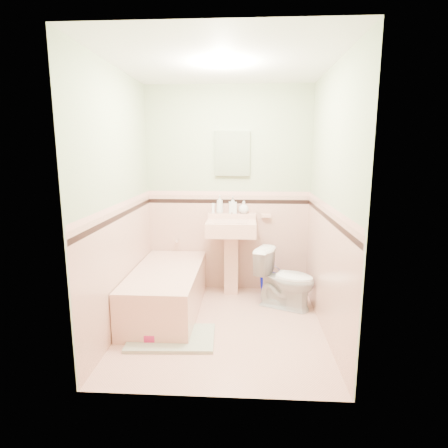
# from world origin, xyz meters

# --- Properties ---
(floor) EXTENTS (2.20, 2.20, 0.00)m
(floor) POSITION_xyz_m (0.00, 0.00, 0.00)
(floor) COLOR #E6AE96
(floor) RESTS_ON ground
(ceiling) EXTENTS (2.20, 2.20, 0.00)m
(ceiling) POSITION_xyz_m (0.00, 0.00, 2.50)
(ceiling) COLOR white
(ceiling) RESTS_ON ground
(wall_back) EXTENTS (2.50, 0.00, 2.50)m
(wall_back) POSITION_xyz_m (0.00, 1.10, 1.25)
(wall_back) COLOR beige
(wall_back) RESTS_ON ground
(wall_front) EXTENTS (2.50, 0.00, 2.50)m
(wall_front) POSITION_xyz_m (0.00, -1.10, 1.25)
(wall_front) COLOR beige
(wall_front) RESTS_ON ground
(wall_left) EXTENTS (0.00, 2.50, 2.50)m
(wall_left) POSITION_xyz_m (-1.00, 0.00, 1.25)
(wall_left) COLOR beige
(wall_left) RESTS_ON ground
(wall_right) EXTENTS (0.00, 2.50, 2.50)m
(wall_right) POSITION_xyz_m (1.00, 0.00, 1.25)
(wall_right) COLOR beige
(wall_right) RESTS_ON ground
(wainscot_back) EXTENTS (2.00, 0.00, 2.00)m
(wainscot_back) POSITION_xyz_m (0.00, 1.09, 0.60)
(wainscot_back) COLOR beige
(wainscot_back) RESTS_ON ground
(wainscot_front) EXTENTS (2.00, 0.00, 2.00)m
(wainscot_front) POSITION_xyz_m (0.00, -1.09, 0.60)
(wainscot_front) COLOR beige
(wainscot_front) RESTS_ON ground
(wainscot_left) EXTENTS (0.00, 2.20, 2.20)m
(wainscot_left) POSITION_xyz_m (-0.99, 0.00, 0.60)
(wainscot_left) COLOR beige
(wainscot_left) RESTS_ON ground
(wainscot_right) EXTENTS (0.00, 2.20, 2.20)m
(wainscot_right) POSITION_xyz_m (0.99, 0.00, 0.60)
(wainscot_right) COLOR beige
(wainscot_right) RESTS_ON ground
(accent_back) EXTENTS (2.00, 0.00, 2.00)m
(accent_back) POSITION_xyz_m (0.00, 1.08, 1.12)
(accent_back) COLOR black
(accent_back) RESTS_ON ground
(accent_front) EXTENTS (2.00, 0.00, 2.00)m
(accent_front) POSITION_xyz_m (0.00, -1.08, 1.12)
(accent_front) COLOR black
(accent_front) RESTS_ON ground
(accent_left) EXTENTS (0.00, 2.20, 2.20)m
(accent_left) POSITION_xyz_m (-0.98, 0.00, 1.12)
(accent_left) COLOR black
(accent_left) RESTS_ON ground
(accent_right) EXTENTS (0.00, 2.20, 2.20)m
(accent_right) POSITION_xyz_m (0.98, 0.00, 1.12)
(accent_right) COLOR black
(accent_right) RESTS_ON ground
(cap_back) EXTENTS (2.00, 0.00, 2.00)m
(cap_back) POSITION_xyz_m (0.00, 1.08, 1.22)
(cap_back) COLOR #E6A997
(cap_back) RESTS_ON ground
(cap_front) EXTENTS (2.00, 0.00, 2.00)m
(cap_front) POSITION_xyz_m (0.00, -1.08, 1.22)
(cap_front) COLOR #E6A997
(cap_front) RESTS_ON ground
(cap_left) EXTENTS (0.00, 2.20, 2.20)m
(cap_left) POSITION_xyz_m (-0.98, 0.00, 1.22)
(cap_left) COLOR #E6A997
(cap_left) RESTS_ON ground
(cap_right) EXTENTS (0.00, 2.20, 2.20)m
(cap_right) POSITION_xyz_m (0.98, 0.00, 1.22)
(cap_right) COLOR #E6A997
(cap_right) RESTS_ON ground
(bathtub) EXTENTS (0.70, 1.50, 0.45)m
(bathtub) POSITION_xyz_m (-0.63, 0.33, 0.23)
(bathtub) COLOR #E1AA93
(bathtub) RESTS_ON floor
(tub_faucet) EXTENTS (0.04, 0.12, 0.04)m
(tub_faucet) POSITION_xyz_m (-0.63, 1.05, 0.63)
(tub_faucet) COLOR silver
(tub_faucet) RESTS_ON wall_back
(sink) EXTENTS (0.58, 0.48, 0.92)m
(sink) POSITION_xyz_m (0.05, 0.86, 0.46)
(sink) COLOR #E1AA93
(sink) RESTS_ON floor
(sink_faucet) EXTENTS (0.02, 0.02, 0.10)m
(sink_faucet) POSITION_xyz_m (0.05, 1.00, 0.95)
(sink_faucet) COLOR silver
(sink_faucet) RESTS_ON sink
(medicine_cabinet) EXTENTS (0.42, 0.04, 0.53)m
(medicine_cabinet) POSITION_xyz_m (0.05, 1.07, 1.70)
(medicine_cabinet) COLOR white
(medicine_cabinet) RESTS_ON wall_back
(soap_dish) EXTENTS (0.12, 0.07, 0.04)m
(soap_dish) POSITION_xyz_m (0.47, 1.06, 0.95)
(soap_dish) COLOR #E1AA93
(soap_dish) RESTS_ON wall_back
(soap_bottle_left) EXTENTS (0.10, 0.10, 0.22)m
(soap_bottle_left) POSITION_xyz_m (-0.10, 1.04, 1.09)
(soap_bottle_left) COLOR #B2B2B2
(soap_bottle_left) RESTS_ON sink
(soap_bottle_mid) EXTENTS (0.10, 0.10, 0.20)m
(soap_bottle_mid) POSITION_xyz_m (0.06, 1.04, 1.08)
(soap_bottle_mid) COLOR #B2B2B2
(soap_bottle_mid) RESTS_ON sink
(soap_bottle_right) EXTENTS (0.16, 0.16, 0.15)m
(soap_bottle_right) POSITION_xyz_m (0.19, 1.04, 1.06)
(soap_bottle_right) COLOR #B2B2B2
(soap_bottle_right) RESTS_ON sink
(tube) EXTENTS (0.04, 0.04, 0.12)m
(tube) POSITION_xyz_m (-0.18, 1.04, 1.04)
(tube) COLOR white
(tube) RESTS_ON sink
(toilet) EXTENTS (0.74, 0.60, 0.66)m
(toilet) POSITION_xyz_m (0.67, 0.52, 0.33)
(toilet) COLOR white
(toilet) RESTS_ON floor
(bucket) EXTENTS (0.29, 0.29, 0.26)m
(bucket) POSITION_xyz_m (0.53, 0.85, 0.13)
(bucket) COLOR #0008BE
(bucket) RESTS_ON floor
(bath_mat) EXTENTS (0.82, 0.57, 0.03)m
(bath_mat) POSITION_xyz_m (-0.46, -0.29, 0.02)
(bath_mat) COLOR gray
(bath_mat) RESTS_ON floor
(shoe) EXTENTS (0.17, 0.08, 0.06)m
(shoe) POSITION_xyz_m (-0.61, -0.38, 0.06)
(shoe) COLOR #BF1E59
(shoe) RESTS_ON bath_mat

